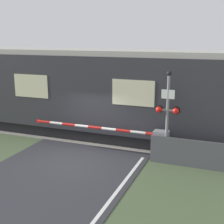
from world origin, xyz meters
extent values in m
plane|color=#475638|center=(0.00, 0.00, 0.00)|extent=(80.00, 80.00, 0.00)
cube|color=gray|center=(0.00, 3.17, 0.01)|extent=(36.00, 3.20, 0.03)
cube|color=#595451|center=(0.00, 2.45, 0.08)|extent=(36.00, 0.08, 0.10)
cube|color=#595451|center=(0.00, 3.89, 0.08)|extent=(36.00, 0.08, 0.10)
cube|color=black|center=(-3.31, 3.17, 0.30)|extent=(17.03, 2.55, 0.60)
cube|color=#2D2D33|center=(-3.31, 3.17, 2.31)|extent=(18.51, 3.00, 3.42)
cube|color=#ADA89E|center=(-3.31, 3.17, 4.14)|extent=(18.14, 2.76, 0.24)
cube|color=beige|center=(1.78, 1.66, 2.57)|extent=(1.85, 0.02, 1.10)
cube|color=beige|center=(-3.31, 1.66, 2.57)|extent=(1.85, 0.02, 1.10)
cube|color=gray|center=(3.15, 1.11, 0.61)|extent=(0.60, 0.44, 1.21)
cylinder|color=gray|center=(3.15, 1.11, 1.05)|extent=(0.16, 0.16, 0.18)
cylinder|color=red|center=(2.83, 1.11, 1.05)|extent=(0.64, 0.11, 0.11)
cylinder|color=white|center=(2.19, 1.11, 1.05)|extent=(0.64, 0.11, 0.11)
cylinder|color=red|center=(1.55, 1.11, 1.05)|extent=(0.64, 0.11, 0.11)
cylinder|color=white|center=(0.90, 1.11, 1.05)|extent=(0.64, 0.11, 0.11)
cylinder|color=red|center=(0.26, 1.11, 1.05)|extent=(0.64, 0.11, 0.11)
cylinder|color=white|center=(-0.38, 1.11, 1.05)|extent=(0.64, 0.11, 0.11)
cylinder|color=red|center=(-1.03, 1.11, 1.05)|extent=(0.64, 0.11, 0.11)
cylinder|color=white|center=(-1.67, 1.11, 1.05)|extent=(0.64, 0.11, 0.11)
cylinder|color=red|center=(-2.31, 1.11, 1.05)|extent=(0.64, 0.11, 0.11)
cylinder|color=red|center=(-2.63, 1.11, 1.05)|extent=(0.20, 0.02, 0.20)
cylinder|color=gray|center=(3.40, 0.93, 1.72)|extent=(0.11, 0.11, 3.44)
cube|color=gray|center=(3.40, 0.93, 2.13)|extent=(0.77, 0.07, 0.07)
sphere|color=red|center=(3.07, 0.88, 2.13)|extent=(0.24, 0.24, 0.24)
sphere|color=red|center=(3.72, 0.88, 2.13)|extent=(0.24, 0.24, 0.24)
cylinder|color=black|center=(3.07, 0.99, 2.13)|extent=(0.30, 0.06, 0.30)
cylinder|color=black|center=(3.72, 0.99, 2.13)|extent=(0.30, 0.06, 0.30)
cube|color=white|center=(3.40, 0.89, 2.75)|extent=(0.50, 0.02, 0.34)
sphere|color=black|center=(3.40, 0.93, 3.54)|extent=(0.18, 0.18, 0.18)
cube|color=#4C4C51|center=(5.00, 0.77, 0.55)|extent=(4.37, 0.06, 1.10)
camera|label=1|loc=(5.60, -10.66, 4.89)|focal=50.00mm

